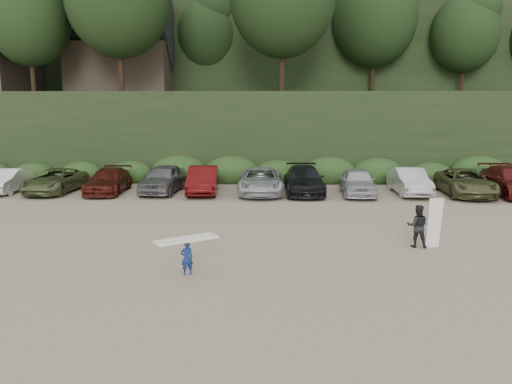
{
  "coord_description": "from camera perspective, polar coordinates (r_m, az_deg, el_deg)",
  "views": [
    {
      "loc": [
        -0.04,
        -18.45,
        4.97
      ],
      "look_at": [
        -0.49,
        3.0,
        1.3
      ],
      "focal_mm": 35.0,
      "sensor_mm": 36.0,
      "label": 1
    }
  ],
  "objects": [
    {
      "name": "ground",
      "position": [
        19.11,
        1.28,
        -5.37
      ],
      "size": [
        120.0,
        120.0,
        0.0
      ],
      "primitive_type": "plane",
      "color": "tan",
      "rests_on": "ground"
    },
    {
      "name": "hillside_backdrop",
      "position": [
        54.73,
        0.99,
        16.26
      ],
      "size": [
        90.0,
        41.5,
        28.0
      ],
      "color": "black",
      "rests_on": "ground"
    },
    {
      "name": "child_surfer",
      "position": [
        15.08,
        -7.93,
        -6.56
      ],
      "size": [
        1.87,
        1.46,
        1.13
      ],
      "color": "navy",
      "rests_on": "ground"
    },
    {
      "name": "adult_surfer",
      "position": [
        18.76,
        18.12,
        -3.68
      ],
      "size": [
        1.24,
        0.71,
        1.82
      ],
      "color": "black",
      "rests_on": "ground"
    },
    {
      "name": "parked_cars",
      "position": [
        28.77,
        1.73,
        1.28
      ],
      "size": [
        36.83,
        6.09,
        1.64
      ],
      "color": "silver",
      "rests_on": "ground"
    }
  ]
}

